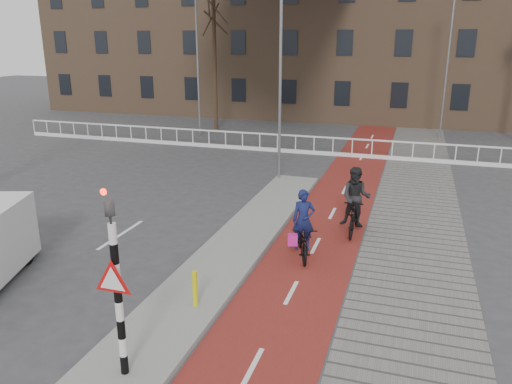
% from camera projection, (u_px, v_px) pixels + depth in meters
% --- Properties ---
extents(ground, '(120.00, 120.00, 0.00)m').
position_uv_depth(ground, '(201.00, 326.00, 10.69)').
color(ground, '#38383A').
rests_on(ground, ground).
extents(bike_lane, '(2.50, 60.00, 0.01)m').
position_uv_depth(bike_lane, '(341.00, 197.00, 19.35)').
color(bike_lane, maroon).
rests_on(bike_lane, ground).
extents(sidewalk, '(3.00, 60.00, 0.01)m').
position_uv_depth(sidewalk, '(416.00, 204.00, 18.53)').
color(sidewalk, slate).
rests_on(sidewalk, ground).
extents(curb_island, '(1.80, 16.00, 0.12)m').
position_uv_depth(curb_island, '(234.00, 248.00, 14.52)').
color(curb_island, gray).
rests_on(curb_island, ground).
extents(traffic_signal, '(0.80, 0.80, 3.68)m').
position_uv_depth(traffic_signal, '(116.00, 280.00, 8.44)').
color(traffic_signal, black).
rests_on(traffic_signal, curb_island).
extents(bollard, '(0.12, 0.12, 0.84)m').
position_uv_depth(bollard, '(195.00, 289.00, 11.15)').
color(bollard, '#CDCD0B').
rests_on(bollard, curb_island).
extents(cyclist_near, '(1.21, 1.98, 1.95)m').
position_uv_depth(cyclist_near, '(303.00, 235.00, 13.88)').
color(cyclist_near, black).
rests_on(cyclist_near, bike_lane).
extents(cyclist_far, '(0.94, 2.03, 2.14)m').
position_uv_depth(cyclist_far, '(355.00, 207.00, 15.48)').
color(cyclist_far, black).
rests_on(cyclist_far, bike_lane).
extents(railing, '(28.00, 0.10, 0.99)m').
position_uv_depth(railing, '(243.00, 144.00, 27.53)').
color(railing, silver).
rests_on(railing, ground).
extents(townhouse_row, '(46.00, 10.00, 15.90)m').
position_uv_depth(townhouse_row, '(331.00, 12.00, 38.37)').
color(townhouse_row, '#7F6047').
rests_on(townhouse_row, ground).
extents(tree_mid, '(0.25, 0.25, 8.60)m').
position_uv_depth(tree_mid, '(215.00, 64.00, 32.54)').
color(tree_mid, black).
rests_on(tree_mid, ground).
extents(streetlight_near, '(0.12, 0.12, 7.72)m').
position_uv_depth(streetlight_near, '(280.00, 90.00, 20.52)').
color(streetlight_near, slate).
rests_on(streetlight_near, ground).
extents(streetlight_left, '(0.12, 0.12, 8.50)m').
position_uv_depth(streetlight_left, '(198.00, 66.00, 30.38)').
color(streetlight_left, slate).
rests_on(streetlight_left, ground).
extents(streetlight_right, '(0.12, 0.12, 8.78)m').
position_uv_depth(streetlight_right, '(447.00, 65.00, 29.53)').
color(streetlight_right, slate).
rests_on(streetlight_right, ground).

